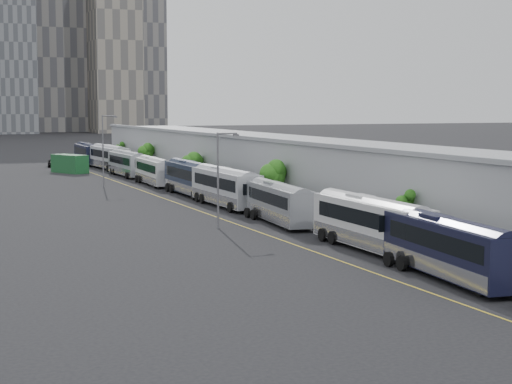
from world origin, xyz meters
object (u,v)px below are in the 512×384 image
bus_6 (155,173)px  bus_7 (127,166)px  bus_8 (109,159)px  bus_9 (87,156)px  bus_3 (280,206)px  bus_5 (191,181)px  bus_4 (226,190)px  street_lamp_far (104,146)px  bus_2 (371,228)px  street_lamp_near (220,173)px  shipping_container (70,164)px  bus_1 (450,253)px  suv (55,163)px

bus_6 → bus_7: 14.94m
bus_8 → bus_9: 13.11m
bus_3 → bus_9: bus_9 is taller
bus_5 → bus_8: 44.29m
bus_4 → bus_8: 56.52m
bus_9 → bus_4: bearing=-88.0°
bus_7 → street_lamp_far: (-6.84, -15.25, 3.79)m
bus_2 → bus_8: bearing=90.4°
bus_2 → bus_4: (-0.29, 29.84, 0.04)m
bus_2 → street_lamp_near: 16.67m
street_lamp_near → shipping_container: (-0.98, 66.59, -3.42)m
bus_4 → bus_6: size_ratio=1.10×
street_lamp_far → bus_5: bearing=-62.9°
bus_6 → bus_8: bearing=91.1°
bus_1 → bus_6: bus_1 is taller
street_lamp_near → street_lamp_far: street_lamp_far is taller
bus_9 → bus_6: bearing=-87.9°
bus_5 → street_lamp_far: bearing=118.5°
bus_5 → bus_9: (-0.79, 57.36, -0.09)m
bus_4 → bus_9: bus_4 is taller
bus_4 → street_lamp_near: (-6.04, -14.75, 3.13)m
bus_3 → bus_4: 14.03m
bus_5 → suv: size_ratio=2.75×
shipping_container → suv: (-0.07, 13.98, -0.74)m
suv → shipping_container: bearing=-80.9°
bus_2 → bus_6: (-0.51, 56.54, -0.13)m
bus_2 → bus_5: size_ratio=0.98×
bus_9 → shipping_container: size_ratio=1.97×
bus_3 → bus_8: bearing=94.9°
bus_4 → street_lamp_near: size_ratio=1.68×
bus_4 → suv: 66.21m
bus_9 → street_lamp_near: street_lamp_near is taller
bus_1 → bus_7: size_ratio=1.02×
bus_1 → bus_3: size_ratio=1.04×
bus_9 → bus_1: bearing=-88.4°
bus_5 → suv: 54.09m
bus_8 → street_lamp_far: street_lamp_far is taller
suv → street_lamp_near: bearing=-80.4°
bus_2 → bus_8: size_ratio=0.98×
bus_1 → shipping_container: 92.89m
street_lamp_near → bus_7: bearing=84.1°
bus_3 → bus_9: size_ratio=0.97×
bus_6 → bus_7: bearing=92.3°
bus_5 → bus_8: size_ratio=0.99×
bus_4 → street_lamp_far: street_lamp_far is taller
bus_6 → shipping_container: bus_6 is taller
bus_3 → bus_5: size_ratio=0.92×
bus_2 → bus_6: bus_2 is taller
bus_7 → bus_9: bearing=89.4°
bus_2 → street_lamp_far: bearing=98.0°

